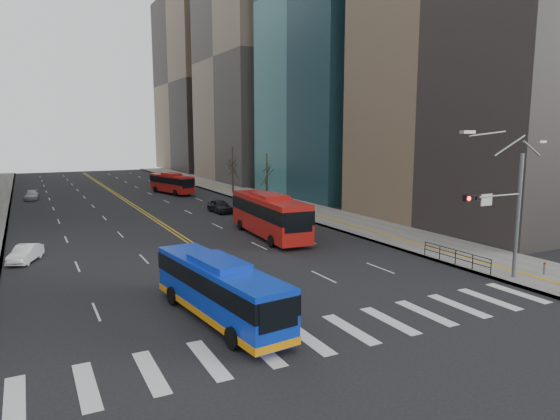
% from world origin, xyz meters
% --- Properties ---
extents(ground, '(220.00, 220.00, 0.00)m').
position_xyz_m(ground, '(0.00, 0.00, 0.00)').
color(ground, black).
extents(sidewalk_right, '(7.00, 130.00, 0.15)m').
position_xyz_m(sidewalk_right, '(17.50, 45.00, 0.07)').
color(sidewalk_right, slate).
rests_on(sidewalk_right, ground).
extents(crosswalk, '(26.70, 4.00, 0.01)m').
position_xyz_m(crosswalk, '(0.00, 0.00, 0.01)').
color(crosswalk, silver).
rests_on(crosswalk, ground).
extents(centerline, '(0.55, 100.00, 0.01)m').
position_xyz_m(centerline, '(0.00, 55.00, 0.01)').
color(centerline, gold).
rests_on(centerline, ground).
extents(office_towers, '(83.00, 134.00, 58.00)m').
position_xyz_m(office_towers, '(0.12, 68.51, 23.92)').
color(office_towers, gray).
rests_on(office_towers, ground).
extents(signal_mast, '(5.37, 0.37, 9.39)m').
position_xyz_m(signal_mast, '(13.77, 2.00, 4.86)').
color(signal_mast, slate).
rests_on(signal_mast, ground).
extents(pedestrian_railing, '(0.06, 6.06, 1.02)m').
position_xyz_m(pedestrian_railing, '(14.30, 6.00, 0.82)').
color(pedestrian_railing, black).
rests_on(pedestrian_railing, sidewalk_right).
extents(bollards, '(2.87, 3.17, 0.78)m').
position_xyz_m(bollards, '(16.27, -0.17, 0.55)').
color(bollards, slate).
rests_on(bollards, sidewalk_right).
extents(street_trees, '(35.20, 47.20, 7.60)m').
position_xyz_m(street_trees, '(-7.18, 34.55, 4.87)').
color(street_trees, '#32281E').
rests_on(street_trees, ground).
extents(blue_bus, '(3.52, 10.85, 3.14)m').
position_xyz_m(blue_bus, '(-3.93, 4.00, 1.64)').
color(blue_bus, '#0D34CA').
rests_on(blue_bus, ground).
extents(red_bus_near, '(3.70, 12.49, 3.88)m').
position_xyz_m(red_bus_near, '(7.08, 20.97, 2.15)').
color(red_bus_near, red).
rests_on(red_bus_near, ground).
extents(red_bus_far, '(4.51, 10.07, 3.15)m').
position_xyz_m(red_bus_far, '(7.69, 56.24, 1.76)').
color(red_bus_far, red).
rests_on(red_bus_far, ground).
extents(car_white, '(2.62, 3.94, 1.23)m').
position_xyz_m(car_white, '(-12.50, 21.05, 0.61)').
color(car_white, white).
rests_on(car_white, ground).
extents(car_dark_mid, '(2.05, 4.60, 1.54)m').
position_xyz_m(car_dark_mid, '(7.92, 35.86, 0.77)').
color(car_dark_mid, black).
rests_on(car_dark_mid, ground).
extents(car_silver, '(2.07, 4.31, 1.21)m').
position_xyz_m(car_silver, '(-11.49, 58.55, 0.61)').
color(car_silver, '#ABAAB0').
rests_on(car_silver, ground).
extents(car_dark_far, '(2.66, 4.17, 1.07)m').
position_xyz_m(car_dark_far, '(12.50, 79.55, 0.54)').
color(car_dark_far, black).
rests_on(car_dark_far, ground).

